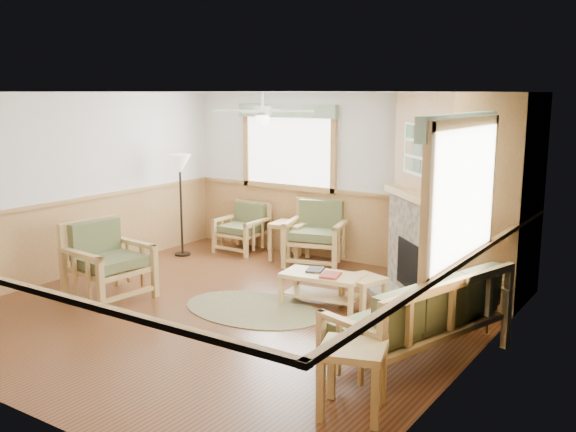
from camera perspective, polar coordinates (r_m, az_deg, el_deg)
The scene contains 24 objects.
floor at distance 8.14m, azimuth -5.14°, elevation -8.49°, with size 6.00×6.00×0.01m, color #542E17.
ceiling at distance 7.68m, azimuth -5.49°, elevation 10.91°, with size 6.00×6.00×0.01m, color white.
wall_back at distance 10.27m, azimuth 5.29°, elevation 3.35°, with size 6.00×0.02×2.70m, color white.
wall_front at distance 5.84m, azimuth -24.20°, elevation -3.38°, with size 6.00×0.02×2.70m, color white.
wall_left at distance 9.95m, azimuth -18.89°, elevation 2.56°, with size 0.02×6.00×2.70m, color white.
wall_right at distance 6.38m, azimuth 16.14°, elevation -1.68°, with size 0.02×6.00×2.70m, color white.
wainscot at distance 7.98m, azimuth -5.21°, elevation -4.73°, with size 6.00×6.00×1.10m, color #AB7D46, non-canonical shape.
fireplace at distance 8.59m, azimuth 14.31°, elevation 1.57°, with size 2.20×2.20×2.70m, color #AB7D46, non-canonical shape.
window_back at distance 10.72m, azimuth 0.05°, elevation 10.04°, with size 1.90×0.16×1.50m, color white, non-canonical shape.
window_right at distance 6.06m, azimuth 15.78°, elevation 8.96°, with size 0.16×1.90×1.50m, color white, non-canonical shape.
ceiling_fan at distance 7.74m, azimuth -2.30°, elevation 10.65°, with size 1.24×1.24×0.36m, color white, non-canonical shape.
sofa at distance 6.67m, azimuth 11.57°, elevation -8.78°, with size 0.84×2.05×0.94m, color tan, non-canonical shape.
armchair_back_left at distance 11.03m, azimuth -4.12°, elevation -1.04°, with size 0.74×0.74×0.83m, color tan, non-canonical shape.
armchair_back_right at distance 10.18m, azimuth 2.52°, elevation -1.54°, with size 0.89×0.89×1.00m, color tan, non-canonical shape.
armchair_left at distance 8.80m, azimuth -15.64°, elevation -3.86°, with size 0.91×0.91×1.02m, color tan, non-canonical shape.
coffee_table at distance 8.32m, azimuth 3.05°, elevation -6.50°, with size 1.03×0.52×0.41m, color tan, non-canonical shape.
end_table_chairs at distance 10.49m, azimuth 0.14°, elevation -2.23°, with size 0.55×0.53×0.62m, color tan, non-canonical shape.
end_table_sofa at distance 5.63m, azimuth 5.74°, elevation -14.27°, with size 0.54×0.52×0.60m, color tan, non-canonical shape.
footstool at distance 8.26m, azimuth 6.70°, elevation -6.74°, with size 0.46×0.46×0.40m, color tan, non-canonical shape.
braided_rug at distance 8.19m, azimuth -3.18°, elevation -8.26°, with size 1.89×1.89×0.01m, color brown.
floor_lamp_left at distance 10.80m, azimuth -9.48°, elevation 0.96°, with size 0.39×0.39×1.71m, color black, non-canonical shape.
floor_lamp_right at distance 7.39m, azimuth 14.09°, elevation -3.38°, with size 0.42×0.42×1.82m, color black, non-canonical shape.
book_red at distance 8.14m, azimuth 3.80°, elevation -5.17°, with size 0.22×0.30×0.03m, color maroon.
book_dark at distance 8.38m, azimuth 2.43°, elevation -4.71°, with size 0.20×0.27×0.03m, color #272721.
Camera 1 is at (4.85, -5.96, 2.69)m, focal length 40.00 mm.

